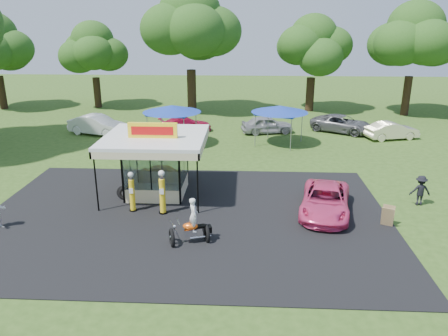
{
  "coord_description": "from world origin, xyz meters",
  "views": [
    {
      "loc": [
        2.88,
        -17.57,
        9.28
      ],
      "look_at": [
        1.78,
        4.0,
        1.92
      ],
      "focal_mm": 35.0,
      "sensor_mm": 36.0,
      "label": 1
    }
  ],
  "objects": [
    {
      "name": "gas_station_kiosk",
      "position": [
        -2.0,
        4.99,
        1.78
      ],
      "size": [
        5.4,
        5.4,
        4.18
      ],
      "color": "white",
      "rests_on": "ground"
    },
    {
      "name": "bg_car_e",
      "position": [
        14.79,
        17.7,
        0.71
      ],
      "size": [
        4.54,
        2.6,
        1.42
      ],
      "primitive_type": "imported",
      "rotation": [
        0.0,
        0.0,
        1.84
      ],
      "color": "#F2E8B9",
      "rests_on": "ground"
    },
    {
      "name": "asphalt_apron",
      "position": [
        0.0,
        2.0,
        0.02
      ],
      "size": [
        20.0,
        14.0,
        0.04
      ],
      "primitive_type": "cube",
      "color": "black",
      "rests_on": "ground"
    },
    {
      "name": "bg_car_d",
      "position": [
        11.19,
        19.86,
        0.73
      ],
      "size": [
        5.79,
        4.8,
        1.47
      ],
      "primitive_type": "imported",
      "rotation": [
        0.0,
        0.0,
        1.03
      ],
      "color": "#58585A",
      "rests_on": "ground"
    },
    {
      "name": "oak_far_c",
      "position": [
        -2.84,
        27.99,
        7.88
      ],
      "size": [
        10.53,
        10.53,
        12.41
      ],
      "color": "black",
      "rests_on": "ground"
    },
    {
      "name": "spectator_east_a",
      "position": [
        12.06,
        4.14,
        0.81
      ],
      "size": [
        1.06,
        0.61,
        1.63
      ],
      "primitive_type": "imported",
      "rotation": [
        0.0,
        0.0,
        3.13
      ],
      "color": "black",
      "rests_on": "ground"
    },
    {
      "name": "spare_tires",
      "position": [
        -3.66,
        4.1,
        0.37
      ],
      "size": [
        0.91,
        0.59,
        0.76
      ],
      "rotation": [
        0.0,
        0.0,
        0.09
      ],
      "color": "black",
      "rests_on": "ground"
    },
    {
      "name": "kiosk_car",
      "position": [
        -2.0,
        7.2,
        0.48
      ],
      "size": [
        2.82,
        1.13,
        0.96
      ],
      "primitive_type": "imported",
      "rotation": [
        0.0,
        0.0,
        1.57
      ],
      "color": "yellow",
      "rests_on": "ground"
    },
    {
      "name": "tent_east",
      "position": [
        5.46,
        15.71,
        2.76
      ],
      "size": [
        4.36,
        4.36,
        3.05
      ],
      "rotation": [
        0.0,
        0.0,
        -0.4
      ],
      "color": "gray",
      "rests_on": "ground"
    },
    {
      "name": "pink_sedan",
      "position": [
        6.92,
        2.79,
        0.7
      ],
      "size": [
        3.29,
        5.38,
        1.39
      ],
      "primitive_type": "imported",
      "rotation": [
        0.0,
        0.0,
        -0.21
      ],
      "color": "#E93F7B",
      "rests_on": "ground"
    },
    {
      "name": "bg_car_b",
      "position": [
        -2.34,
        19.2,
        0.65
      ],
      "size": [
        4.86,
        3.54,
        1.31
      ],
      "primitive_type": "imported",
      "rotation": [
        0.0,
        0.0,
        2.0
      ],
      "color": "#B00D32",
      "rests_on": "ground"
    },
    {
      "name": "a_frame_sign",
      "position": [
        9.64,
        1.51,
        0.5
      ],
      "size": [
        0.6,
        0.69,
        0.99
      ],
      "rotation": [
        0.0,
        0.0,
        -0.43
      ],
      "color": "#593819",
      "rests_on": "ground"
    },
    {
      "name": "bg_car_a",
      "position": [
        -9.66,
        17.95,
        0.83
      ],
      "size": [
        5.34,
        3.23,
        1.66
      ],
      "primitive_type": "imported",
      "rotation": [
        0.0,
        0.0,
        1.26
      ],
      "color": "silver",
      "rests_on": "ground"
    },
    {
      "name": "gas_pump_left",
      "position": [
        -2.79,
        2.56,
        1.02
      ],
      "size": [
        0.4,
        0.4,
        2.13
      ],
      "color": "black",
      "rests_on": "ground"
    },
    {
      "name": "oak_far_e",
      "position": [
        19.1,
        27.49,
        6.94
      ],
      "size": [
        9.14,
        9.14,
        10.88
      ],
      "color": "black",
      "rests_on": "ground"
    },
    {
      "name": "ground",
      "position": [
        0.0,
        0.0,
        0.0
      ],
      "size": [
        120.0,
        120.0,
        0.0
      ],
      "primitive_type": "plane",
      "color": "#2D4B17",
      "rests_on": "ground"
    },
    {
      "name": "gas_pump_right",
      "position": [
        -1.21,
        2.33,
        1.11
      ],
      "size": [
        0.43,
        0.43,
        2.31
      ],
      "color": "black",
      "rests_on": "ground"
    },
    {
      "name": "motorcycle",
      "position": [
        0.63,
        -0.58,
        0.85
      ],
      "size": [
        1.93,
        1.36,
        2.18
      ],
      "rotation": [
        0.0,
        0.0,
        0.32
      ],
      "color": "black",
      "rests_on": "ground"
    },
    {
      "name": "tent_west",
      "position": [
        -2.78,
        15.08,
        2.82
      ],
      "size": [
        4.46,
        4.46,
        3.12
      ],
      "rotation": [
        0.0,
        0.0,
        -0.2
      ],
      "color": "gray",
      "rests_on": "ground"
    },
    {
      "name": "oak_far_d",
      "position": [
        9.65,
        29.24,
        6.19
      ],
      "size": [
        8.16,
        8.16,
        9.71
      ],
      "color": "black",
      "rests_on": "ground"
    },
    {
      "name": "oak_far_b",
      "position": [
        -13.61,
        30.01,
        5.77
      ],
      "size": [
        7.58,
        7.58,
        9.04
      ],
      "color": "black",
      "rests_on": "ground"
    },
    {
      "name": "bg_car_c",
      "position": [
        4.7,
        19.17,
        0.75
      ],
      "size": [
        4.66,
        2.7,
        1.49
      ],
      "primitive_type": "imported",
      "rotation": [
        0.0,
        0.0,
        1.8
      ],
      "color": "#9E9CA1",
      "rests_on": "ground"
    }
  ]
}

